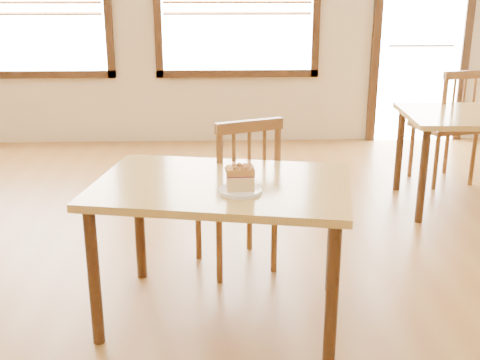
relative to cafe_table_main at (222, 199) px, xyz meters
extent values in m
plane|color=brown|center=(-0.10, -0.25, -0.66)|extent=(8.00, 8.00, 0.00)
plane|color=beige|center=(-0.10, 3.75, 0.84)|extent=(7.00, 0.00, 7.00)
cube|color=#351C0E|center=(-2.00, 3.72, 0.10)|extent=(1.76, 0.06, 0.08)
cube|color=#AC6D28|center=(-2.00, 3.69, 0.85)|extent=(1.56, 0.05, 0.03)
cube|color=#AC6D28|center=(-2.00, 3.69, 0.74)|extent=(1.56, 0.05, 0.03)
cube|color=#351C0E|center=(0.20, 3.72, 0.10)|extent=(1.76, 0.06, 0.08)
cube|color=#AC6D28|center=(0.20, 3.69, 0.85)|extent=(1.56, 0.05, 0.03)
cube|color=#AC6D28|center=(0.20, 3.69, 0.74)|extent=(1.56, 0.05, 0.03)
cube|color=white|center=(2.20, 3.74, 0.44)|extent=(0.90, 0.02, 2.20)
cube|color=#351C0E|center=(1.70, 3.72, 0.44)|extent=(0.09, 0.06, 2.20)
cube|color=#351C0E|center=(2.69, 3.72, 0.44)|extent=(0.09, 0.06, 2.20)
cylinder|color=#B2B2B7|center=(2.20, 3.71, 0.39)|extent=(0.72, 0.03, 0.03)
cube|color=#AE8E43|center=(0.00, 0.00, 0.07)|extent=(1.41, 1.07, 0.04)
cylinder|color=#351C0E|center=(-0.62, -0.24, -0.30)|extent=(0.06, 0.06, 0.71)
cylinder|color=#351C0E|center=(0.49, -0.45, -0.30)|extent=(0.06, 0.06, 0.71)
cylinder|color=#351C0E|center=(-0.49, 0.45, -0.30)|extent=(0.06, 0.06, 0.71)
cylinder|color=#351C0E|center=(0.62, 0.24, -0.30)|extent=(0.06, 0.06, 0.71)
cube|color=brown|center=(0.08, 0.60, -0.18)|extent=(0.58, 0.58, 0.04)
cylinder|color=brown|center=(0.18, 0.83, -0.44)|extent=(0.04, 0.04, 0.46)
cylinder|color=brown|center=(-0.15, 0.70, -0.44)|extent=(0.04, 0.04, 0.46)
cylinder|color=brown|center=(0.32, 0.50, -0.44)|extent=(0.04, 0.04, 0.46)
cylinder|color=brown|center=(-0.02, 0.36, -0.44)|extent=(0.04, 0.04, 0.46)
cylinder|color=brown|center=(0.32, 0.48, 0.06)|extent=(0.04, 0.04, 0.49)
cylinder|color=brown|center=(-0.01, 0.34, 0.06)|extent=(0.04, 0.04, 0.49)
cube|color=brown|center=(0.16, 0.41, 0.28)|extent=(0.39, 0.19, 0.06)
cylinder|color=brown|center=(0.24, 0.45, 0.05)|extent=(0.02, 0.02, 0.42)
cylinder|color=brown|center=(0.16, 0.41, 0.05)|extent=(0.02, 0.02, 0.42)
cylinder|color=brown|center=(0.07, 0.38, 0.05)|extent=(0.02, 0.02, 0.42)
cylinder|color=#351C0E|center=(1.47, 1.26, -0.30)|extent=(0.06, 0.06, 0.71)
cylinder|color=#351C0E|center=(1.51, 2.00, -0.30)|extent=(0.06, 0.06, 0.71)
cube|color=brown|center=(1.97, 2.23, -0.16)|extent=(0.57, 0.57, 0.04)
cylinder|color=brown|center=(2.10, 2.46, -0.43)|extent=(0.04, 0.04, 0.47)
cylinder|color=brown|center=(1.74, 2.37, -0.43)|extent=(0.04, 0.04, 0.47)
cylinder|color=brown|center=(2.20, 2.10, -0.43)|extent=(0.04, 0.04, 0.47)
cylinder|color=brown|center=(1.84, 2.00, -0.43)|extent=(0.04, 0.04, 0.47)
cylinder|color=brown|center=(1.85, 1.98, 0.09)|extent=(0.04, 0.04, 0.51)
cube|color=brown|center=(2.03, 2.03, 0.32)|extent=(0.42, 0.15, 0.07)
cylinder|color=brown|center=(2.12, 2.06, 0.08)|extent=(0.02, 0.02, 0.44)
cylinder|color=brown|center=(2.03, 2.03, 0.08)|extent=(0.02, 0.02, 0.44)
cylinder|color=brown|center=(1.93, 2.01, 0.08)|extent=(0.02, 0.02, 0.44)
cylinder|color=white|center=(0.08, -0.16, 0.10)|extent=(0.21, 0.21, 0.02)
cylinder|color=white|center=(0.08, -0.16, 0.10)|extent=(0.14, 0.14, 0.01)
cube|color=#DBBD7C|center=(0.08, -0.16, 0.14)|extent=(0.13, 0.10, 0.07)
cube|color=#4B1533|center=(0.08, -0.16, 0.18)|extent=(0.13, 0.10, 0.01)
cube|color=#A16432|center=(0.08, -0.16, 0.20)|extent=(0.14, 0.10, 0.03)
sphere|color=#A16432|center=(0.03, -0.12, 0.22)|extent=(0.02, 0.02, 0.02)
sphere|color=#A16432|center=(0.07, -0.13, 0.22)|extent=(0.02, 0.02, 0.02)
sphere|color=#A16432|center=(0.08, -0.19, 0.22)|extent=(0.02, 0.02, 0.02)
sphere|color=#A16432|center=(0.10, -0.19, 0.22)|extent=(0.02, 0.02, 0.02)
sphere|color=#A16432|center=(0.14, -0.19, 0.22)|extent=(0.02, 0.02, 0.02)
sphere|color=#A16432|center=(0.06, -0.12, 0.22)|extent=(0.01, 0.01, 0.01)
sphere|color=#A16432|center=(0.09, -0.14, 0.22)|extent=(0.02, 0.02, 0.02)
sphere|color=#A16432|center=(0.06, -0.15, 0.22)|extent=(0.02, 0.02, 0.02)
sphere|color=#A16432|center=(0.10, -0.16, 0.22)|extent=(0.02, 0.02, 0.02)
sphere|color=#A16432|center=(0.11, -0.19, 0.22)|extent=(0.02, 0.02, 0.02)
sphere|color=#A16432|center=(0.03, -0.12, 0.22)|extent=(0.02, 0.02, 0.02)
sphere|color=#A16432|center=(0.14, -0.19, 0.22)|extent=(0.01, 0.01, 0.01)
sphere|color=#A16432|center=(0.11, -0.16, 0.22)|extent=(0.02, 0.02, 0.02)
sphere|color=#A16432|center=(0.08, -0.18, 0.22)|extent=(0.02, 0.02, 0.02)
sphere|color=#A16432|center=(0.05, -0.13, 0.22)|extent=(0.02, 0.02, 0.02)
sphere|color=#A16432|center=(0.04, -0.17, 0.22)|extent=(0.02, 0.02, 0.02)
sphere|color=#A16432|center=(0.13, -0.18, 0.22)|extent=(0.01, 0.01, 0.01)
sphere|color=#A16432|center=(0.12, -0.16, 0.22)|extent=(0.02, 0.02, 0.02)
sphere|color=#A16432|center=(0.02, -0.18, 0.21)|extent=(0.01, 0.01, 0.01)
sphere|color=#A16432|center=(0.02, -0.17, 0.18)|extent=(0.02, 0.02, 0.02)
sphere|color=#A16432|center=(0.02, -0.14, 0.16)|extent=(0.02, 0.02, 0.02)
camera|label=1|loc=(-0.01, -2.86, 1.04)|focal=45.00mm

